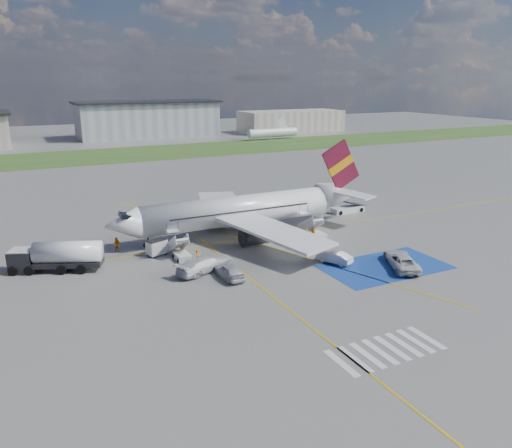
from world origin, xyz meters
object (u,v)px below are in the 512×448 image
object	(u,v)px
airliner	(247,209)
fuel_tanker	(57,259)
gpu_cart	(157,248)
van_white_a	(402,258)
car_silver_a	(229,271)
car_silver_b	(334,257)
van_white_b	(206,261)
belt_loader	(348,210)

from	to	relation	value
airliner	fuel_tanker	world-z (taller)	airliner
gpu_cart	van_white_a	xyz separation A→B (m)	(23.32, -15.87, 0.18)
airliner	gpu_cart	xyz separation A→B (m)	(-13.24, -2.95, -2.54)
airliner	car_silver_a	xyz separation A→B (m)	(-8.40, -13.32, -2.60)
car_silver_b	car_silver_a	bearing A→B (deg)	-31.40
car_silver_a	van_white_b	xyz separation A→B (m)	(-1.45, 3.09, 0.30)
belt_loader	car_silver_b	size ratio (longest dim) A/B	1.43
airliner	van_white_b	world-z (taller)	airliner
belt_loader	car_silver_a	world-z (taller)	belt_loader
fuel_tanker	car_silver_b	distance (m)	30.63
airliner	fuel_tanker	xyz separation A→B (m)	(-24.27, -3.01, -2.01)
fuel_tanker	car_silver_b	bearing A→B (deg)	0.45
airliner	van_white_b	distance (m)	14.39
car_silver_a	car_silver_b	bearing A→B (deg)	172.09
van_white_a	car_silver_a	bearing A→B (deg)	9.23
gpu_cart	car_silver_b	size ratio (longest dim) A/B	0.63
airliner	belt_loader	xyz separation A→B (m)	(18.97, 3.05, -2.96)
fuel_tanker	belt_loader	bearing A→B (deg)	30.49
airliner	van_white_b	bearing A→B (deg)	-133.90
gpu_cart	car_silver_b	world-z (taller)	gpu_cart
fuel_tanker	car_silver_a	xyz separation A→B (m)	(15.87, -10.32, -0.59)
gpu_cart	fuel_tanker	bearing A→B (deg)	161.02
airliner	car_silver_b	xyz separation A→B (m)	(4.10, -14.51, -2.71)
airliner	van_white_a	world-z (taller)	airliner
gpu_cart	belt_loader	bearing A→B (deg)	-8.71
belt_loader	van_white_a	xyz separation A→B (m)	(-8.90, -21.87, 0.60)
gpu_cart	belt_loader	xyz separation A→B (m)	(32.21, 6.00, -0.42)
gpu_cart	van_white_b	bearing A→B (deg)	-84.29
belt_loader	van_white_a	world-z (taller)	van_white_a
car_silver_b	van_white_b	world-z (taller)	van_white_b
fuel_tanker	car_silver_a	size ratio (longest dim) A/B	2.12
gpu_cart	car_silver_a	xyz separation A→B (m)	(4.84, -10.37, -0.06)
belt_loader	van_white_b	size ratio (longest dim) A/B	1.05
airliner	car_silver_b	bearing A→B (deg)	-74.22
car_silver_b	van_white_b	size ratio (longest dim) A/B	0.74
airliner	van_white_a	distance (m)	21.48
airliner	gpu_cart	size ratio (longest dim) A/B	14.07
van_white_a	gpu_cart	bearing A→B (deg)	-8.43
gpu_cart	car_silver_a	world-z (taller)	gpu_cart
van_white_a	van_white_b	size ratio (longest dim) A/B	0.99
fuel_tanker	car_silver_b	size ratio (longest dim) A/B	2.39
belt_loader	airliner	bearing A→B (deg)	-173.06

